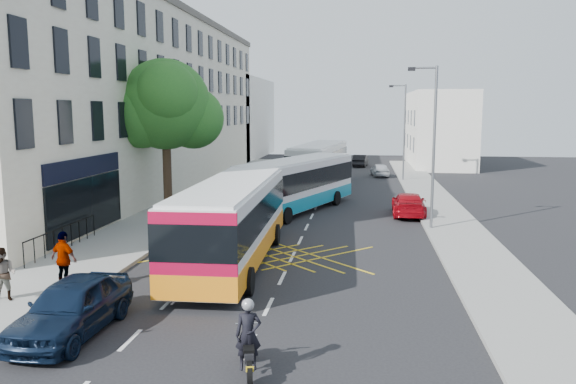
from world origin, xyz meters
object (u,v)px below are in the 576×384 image
(lamp_near, at_px, (432,139))
(distant_car_grey, at_px, (321,160))
(bus_far, at_px, (319,163))
(distant_car_dark, at_px, (360,160))
(motorbike, at_px, (248,339))
(pedestrian_far, at_px, (64,259))
(street_tree, at_px, (165,105))
(bus_mid, at_px, (297,184))
(parked_car_blue, at_px, (72,307))
(pedestrian_near, at_px, (3,274))
(parked_car_silver, at_px, (193,225))
(lamp_far, at_px, (403,127))
(distant_car_silver, at_px, (380,170))
(red_hatchback, at_px, (409,204))
(bus_near, at_px, (233,221))

(lamp_near, relative_size, distant_car_grey, 1.58)
(bus_far, relative_size, distant_car_dark, 3.15)
(motorbike, relative_size, pedestrian_far, 1.06)
(street_tree, bearing_deg, bus_mid, 12.33)
(parked_car_blue, bearing_deg, street_tree, 102.71)
(parked_car_blue, relative_size, distant_car_dark, 1.18)
(pedestrian_far, bearing_deg, distant_car_grey, -77.81)
(pedestrian_near, xyz_separation_m, pedestrian_far, (1.17, 1.53, 0.11))
(motorbike, height_order, distant_car_grey, motorbike)
(motorbike, relative_size, distant_car_dark, 0.52)
(lamp_near, height_order, parked_car_silver, lamp_near)
(bus_far, relative_size, motorbike, 6.05)
(lamp_near, xyz_separation_m, bus_mid, (-7.24, 4.60, -2.96))
(lamp_far, bearing_deg, lamp_near, -90.00)
(bus_far, bearing_deg, street_tree, -113.42)
(parked_car_blue, height_order, distant_car_silver, parked_car_blue)
(pedestrian_far, bearing_deg, red_hatchback, -109.69)
(bus_far, relative_size, pedestrian_far, 6.42)
(street_tree, xyz_separation_m, distant_car_silver, (12.96, 20.47, -5.69))
(distant_car_grey, bearing_deg, motorbike, -82.47)
(parked_car_silver, xyz_separation_m, distant_car_silver, (9.35, 27.24, -0.16))
(lamp_near, relative_size, motorbike, 3.99)
(motorbike, distance_m, pedestrian_near, 9.16)
(lamp_far, distance_m, distant_car_silver, 5.56)
(street_tree, distance_m, bus_far, 16.36)
(street_tree, bearing_deg, pedestrian_far, -84.00)
(lamp_far, bearing_deg, bus_far, -153.35)
(bus_far, bearing_deg, pedestrian_near, -97.69)
(parked_car_silver, distance_m, pedestrian_far, 7.89)
(street_tree, bearing_deg, distant_car_grey, 76.62)
(lamp_near, bearing_deg, bus_near, -139.48)
(lamp_near, bearing_deg, motorbike, -109.75)
(parked_car_silver, bearing_deg, parked_car_blue, -87.73)
(pedestrian_near, distance_m, pedestrian_far, 1.93)
(bus_near, height_order, red_hatchback, bus_near)
(bus_mid, height_order, motorbike, bus_mid)
(bus_mid, bearing_deg, red_hatchback, 15.41)
(pedestrian_far, bearing_deg, bus_mid, -91.12)
(red_hatchback, height_order, pedestrian_near, pedestrian_near)
(street_tree, height_order, bus_near, street_tree)
(red_hatchback, relative_size, pedestrian_near, 2.71)
(red_hatchback, relative_size, distant_car_silver, 1.29)
(lamp_far, bearing_deg, pedestrian_near, -113.57)
(bus_far, height_order, distant_car_dark, bus_far)
(lamp_far, relative_size, distant_car_silver, 2.27)
(distant_car_silver, bearing_deg, pedestrian_near, 63.40)
(lamp_far, xyz_separation_m, bus_mid, (-7.24, -15.40, -2.96))
(street_tree, height_order, parked_car_silver, street_tree)
(bus_far, distance_m, motorbike, 33.06)
(parked_car_blue, height_order, parked_car_silver, parked_car_blue)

